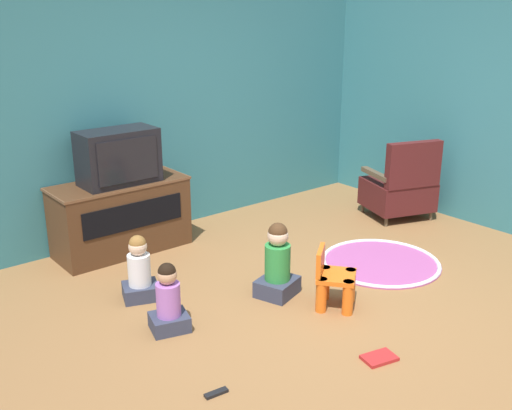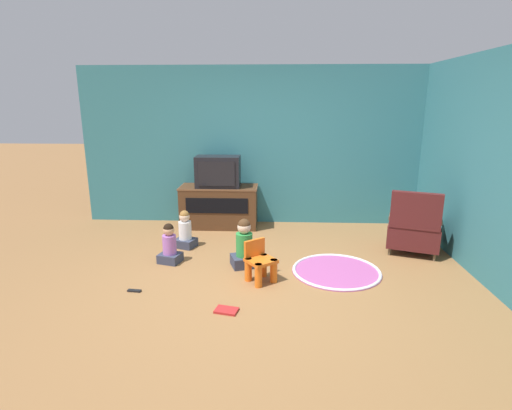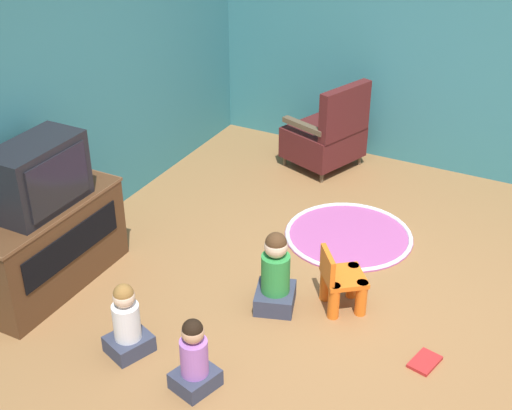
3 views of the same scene
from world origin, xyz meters
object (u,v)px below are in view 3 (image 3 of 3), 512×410
tv_cabinet (46,244)px  child_watching_center (127,323)px  black_armchair (327,135)px  book (425,362)px  child_watching_right (275,275)px  television (38,176)px  child_watching_left (194,359)px  yellow_kid_chair (341,284)px

tv_cabinet → child_watching_center: size_ratio=2.34×
black_armchair → book: (-2.35, -1.69, -0.33)m
black_armchair → child_watching_center: bearing=17.8°
tv_cabinet → child_watching_right: 1.72m
child_watching_center → book: size_ratio=2.15×
television → child_watching_right: (0.53, -1.58, -0.66)m
book → tv_cabinet: bearing=-68.0°
television → child_watching_left: bearing=-106.0°
black_armchair → child_watching_right: bearing=33.1°
book → yellow_kid_chair: bearing=-100.1°
tv_cabinet → child_watching_right: (0.53, -1.63, -0.08)m
black_armchair → child_watching_right: size_ratio=1.44×
child_watching_left → yellow_kid_chair: bearing=-6.9°
child_watching_right → book: child_watching_right is taller
child_watching_left → book: child_watching_left is taller
tv_cabinet → television: size_ratio=1.79×
yellow_kid_chair → child_watching_left: child_watching_left is taller
black_armchair → yellow_kid_chair: 2.27m
television → child_watching_left: (-0.43, -1.51, -0.70)m
black_armchair → book: 2.91m
television → yellow_kid_chair: (0.75, -2.00, -0.73)m
black_armchair → child_watching_center: black_armchair is taller
child_watching_center → television: bearing=89.9°
yellow_kid_chair → child_watching_right: size_ratio=0.76×
television → child_watching_center: bearing=-110.5°
tv_cabinet → child_watching_left: (-0.43, -1.55, -0.13)m
book → child_watching_left: bearing=-41.4°
tv_cabinet → child_watching_center: 1.05m
tv_cabinet → yellow_kid_chair: bearing=-70.0°
black_armchair → child_watching_center: 3.15m
yellow_kid_chair → child_watching_right: child_watching_right is taller
book → child_watching_center: bearing=-53.0°
television → child_watching_center: (-0.35, -0.94, -0.69)m
television → child_watching_right: bearing=-71.4°
black_armchair → child_watching_left: bearing=27.8°
tv_cabinet → television: (-0.00, -0.04, 0.58)m
tv_cabinet → child_watching_right: tv_cabinet is taller
child_watching_center → black_armchair: bearing=18.8°
television → child_watching_right: television is taller
yellow_kid_chair → book: (-0.31, -0.72, -0.19)m
child_watching_right → tv_cabinet: bearing=89.6°
tv_cabinet → black_armchair: bearing=-21.1°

